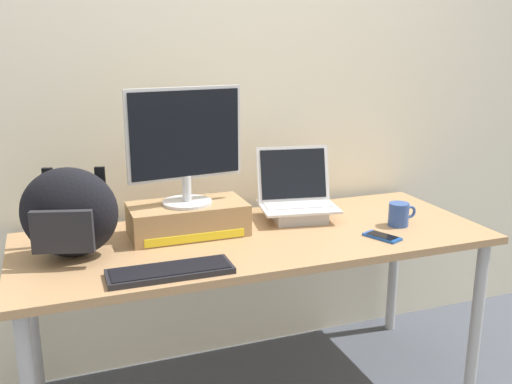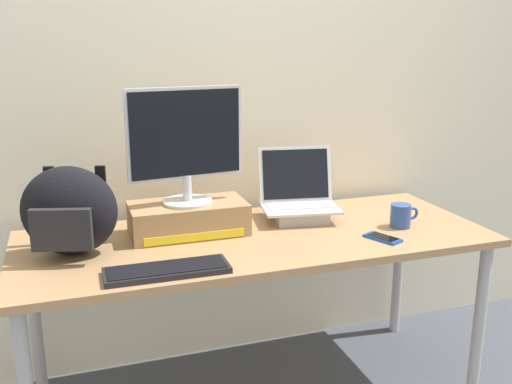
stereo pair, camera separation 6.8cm
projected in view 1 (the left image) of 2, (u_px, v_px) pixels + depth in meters
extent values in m
cube|color=silver|center=(220.00, 84.00, 2.57)|extent=(7.00, 0.10, 2.60)
cube|color=#A87F56|center=(256.00, 239.00, 2.30)|extent=(1.88, 0.74, 0.03)
cylinder|color=#B2B2B7|center=(477.00, 319.00, 2.41)|extent=(0.05, 0.05, 0.70)
cylinder|color=#B2B2B7|center=(33.00, 323.00, 2.38)|extent=(0.05, 0.05, 0.70)
cylinder|color=#B2B2B7|center=(394.00, 266.00, 2.97)|extent=(0.05, 0.05, 0.70)
cube|color=#9E7A51|center=(188.00, 219.00, 2.30)|extent=(0.46, 0.24, 0.13)
cube|color=yellow|center=(196.00, 238.00, 2.20)|extent=(0.39, 0.00, 0.03)
cylinder|color=silver|center=(187.00, 202.00, 2.28)|extent=(0.20, 0.20, 0.01)
cylinder|color=silver|center=(187.00, 188.00, 2.26)|extent=(0.04, 0.04, 0.10)
cube|color=silver|center=(185.00, 134.00, 2.21)|extent=(0.47, 0.08, 0.36)
cube|color=black|center=(186.00, 134.00, 2.20)|extent=(0.44, 0.06, 0.33)
cube|color=#ADADB2|center=(298.00, 213.00, 2.49)|extent=(0.25, 0.23, 0.05)
cube|color=silver|center=(298.00, 207.00, 2.48)|extent=(0.36, 0.30, 0.01)
cube|color=#B7B7BC|center=(297.00, 204.00, 2.50)|extent=(0.31, 0.18, 0.00)
cube|color=silver|center=(293.00, 174.00, 2.54)|extent=(0.33, 0.12, 0.24)
cube|color=black|center=(293.00, 174.00, 2.53)|extent=(0.30, 0.11, 0.21)
cube|color=black|center=(170.00, 272.00, 1.91)|extent=(0.42, 0.15, 0.02)
cube|color=black|center=(170.00, 268.00, 1.91)|extent=(0.40, 0.12, 0.00)
ellipsoid|color=black|center=(69.00, 213.00, 2.03)|extent=(0.39, 0.28, 0.33)
cube|color=#232328|center=(62.00, 232.00, 1.93)|extent=(0.21, 0.08, 0.15)
cube|color=black|center=(50.00, 200.00, 2.13)|extent=(0.04, 0.03, 0.25)
cube|color=black|center=(102.00, 199.00, 2.14)|extent=(0.04, 0.03, 0.25)
cylinder|color=#2D4C93|center=(399.00, 214.00, 2.40)|extent=(0.08, 0.08, 0.10)
torus|color=#2D4C93|center=(410.00, 212.00, 2.42)|extent=(0.06, 0.01, 0.06)
cube|color=#19479E|center=(382.00, 237.00, 2.26)|extent=(0.12, 0.16, 0.01)
cube|color=black|center=(382.00, 235.00, 2.26)|extent=(0.10, 0.13, 0.00)
sphere|color=#2393CC|center=(62.00, 227.00, 2.27)|extent=(0.08, 0.08, 0.08)
sphere|color=black|center=(59.00, 227.00, 2.23)|extent=(0.01, 0.01, 0.01)
sphere|color=black|center=(66.00, 226.00, 2.24)|extent=(0.01, 0.01, 0.01)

